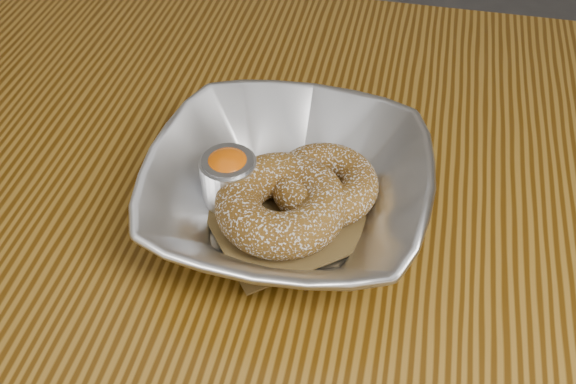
% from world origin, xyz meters
% --- Properties ---
extents(table, '(1.20, 0.80, 0.75)m').
position_xyz_m(table, '(0.00, 0.00, 0.65)').
color(table, brown).
rests_on(table, ground_plane).
extents(serving_bowl, '(0.25, 0.25, 0.06)m').
position_xyz_m(serving_bowl, '(0.06, -0.01, 0.78)').
color(serving_bowl, silver).
rests_on(serving_bowl, table).
extents(parchment, '(0.20, 0.20, 0.00)m').
position_xyz_m(parchment, '(0.06, -0.01, 0.76)').
color(parchment, brown).
rests_on(parchment, table).
extents(donut_back, '(0.10, 0.10, 0.03)m').
position_xyz_m(donut_back, '(0.09, 0.01, 0.78)').
color(donut_back, brown).
rests_on(donut_back, parchment).
extents(donut_front, '(0.16, 0.16, 0.04)m').
position_xyz_m(donut_front, '(0.05, -0.03, 0.78)').
color(donut_front, brown).
rests_on(donut_front, parchment).
extents(ramekin, '(0.05, 0.05, 0.05)m').
position_xyz_m(ramekin, '(0.00, -0.01, 0.78)').
color(ramekin, silver).
rests_on(ramekin, table).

